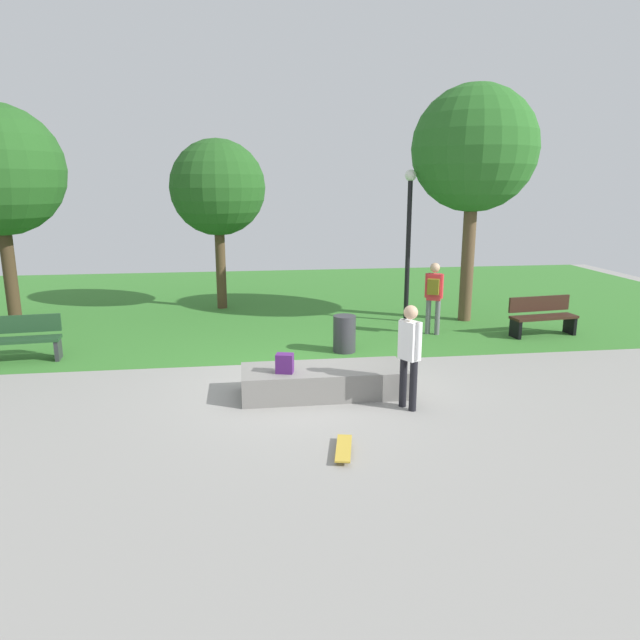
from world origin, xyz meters
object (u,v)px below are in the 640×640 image
at_px(trash_bin, 344,334).
at_px(skater_performing_trick, 409,349).
at_px(tree_slender_maple, 474,150).
at_px(skateboard_by_ledge, 344,448).
at_px(park_bench_far_right, 18,338).
at_px(pedestrian_with_backpack, 434,292).
at_px(tree_leaning_ash, 218,188).
at_px(park_bench_near_path, 542,315).
at_px(backpack_on_ledge, 285,363).
at_px(lamp_post, 409,230).
at_px(concrete_ledge, 324,381).

bearing_deg(trash_bin, skater_performing_trick, -82.30).
bearing_deg(tree_slender_maple, skateboard_by_ledge, -122.18).
xyz_separation_m(park_bench_far_right, pedestrian_with_backpack, (8.95, 0.90, 0.55)).
bearing_deg(park_bench_far_right, pedestrian_with_backpack, 5.74).
height_order(skater_performing_trick, skateboard_by_ledge, skater_performing_trick).
xyz_separation_m(tree_slender_maple, pedestrian_with_backpack, (-1.32, -1.31, -3.28)).
relative_size(tree_leaning_ash, pedestrian_with_backpack, 2.75).
distance_m(skateboard_by_ledge, park_bench_near_path, 7.87).
relative_size(tree_slender_maple, pedestrian_with_backpack, 3.44).
relative_size(skater_performing_trick, trash_bin, 2.13).
xyz_separation_m(backpack_on_ledge, skater_performing_trick, (1.91, -0.64, 0.35)).
relative_size(park_bench_near_path, park_bench_far_right, 1.00).
bearing_deg(lamp_post, pedestrian_with_backpack, -79.83).
distance_m(tree_leaning_ash, trash_bin, 6.31).
xyz_separation_m(park_bench_near_path, tree_leaning_ash, (-7.59, 4.11, 2.90)).
distance_m(backpack_on_ledge, pedestrian_with_backpack, 5.36).
distance_m(park_bench_far_right, tree_slender_maple, 11.18).
height_order(backpack_on_ledge, skateboard_by_ledge, backpack_on_ledge).
xyz_separation_m(park_bench_near_path, pedestrian_with_backpack, (-2.54, 0.40, 0.55)).
distance_m(concrete_ledge, tree_slender_maple, 7.78).
height_order(concrete_ledge, trash_bin, trash_bin).
bearing_deg(lamp_post, backpack_on_ledge, -124.48).
bearing_deg(skater_performing_trick, park_bench_near_path, 42.20).
bearing_deg(tree_slender_maple, tree_leaning_ash, 159.36).
bearing_deg(trash_bin, park_bench_far_right, 177.91).
bearing_deg(tree_leaning_ash, park_bench_near_path, -28.45).
relative_size(skater_performing_trick, park_bench_near_path, 1.02).
distance_m(backpack_on_ledge, park_bench_near_path, 7.17).
distance_m(skateboard_by_ledge, lamp_post, 8.10).
height_order(concrete_ledge, park_bench_near_path, park_bench_near_path).
height_order(skateboard_by_ledge, park_bench_far_right, park_bench_far_right).
relative_size(skater_performing_trick, lamp_post, 0.44).
distance_m(backpack_on_ledge, skater_performing_trick, 2.04).
distance_m(tree_slender_maple, trash_bin, 5.89).
bearing_deg(park_bench_far_right, backpack_on_ledge, -29.07).
distance_m(skateboard_by_ledge, tree_leaning_ash, 10.26).
bearing_deg(park_bench_near_path, skater_performing_trick, -137.80).
bearing_deg(skater_performing_trick, lamp_post, 74.27).
bearing_deg(lamp_post, park_bench_far_right, -165.27).
xyz_separation_m(tree_leaning_ash, pedestrian_with_backpack, (5.05, -3.71, -2.35)).
height_order(concrete_ledge, tree_slender_maple, tree_slender_maple).
xyz_separation_m(park_bench_near_path, tree_slender_maple, (-1.22, 1.71, 3.83)).
relative_size(backpack_on_ledge, skateboard_by_ledge, 0.39).
relative_size(concrete_ledge, trash_bin, 3.50).
xyz_separation_m(park_bench_near_path, park_bench_far_right, (-11.49, -0.50, 0.00)).
xyz_separation_m(concrete_ledge, skateboard_by_ledge, (-0.04, -2.21, -0.17)).
bearing_deg(trash_bin, skateboard_by_ledge, -100.17).
bearing_deg(park_bench_far_right, tree_slender_maple, 12.16).
bearing_deg(backpack_on_ledge, lamp_post, -110.19).
distance_m(skateboard_by_ledge, tree_slender_maple, 9.43).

